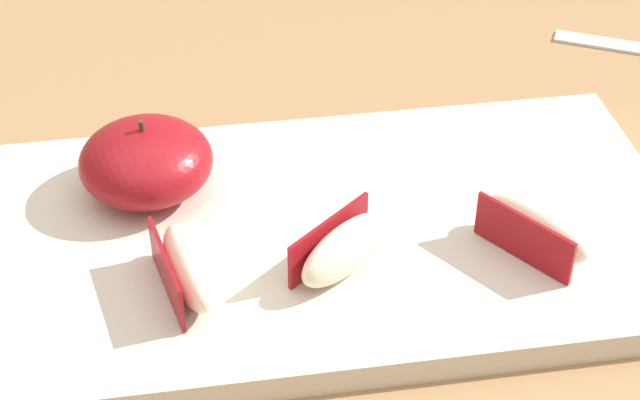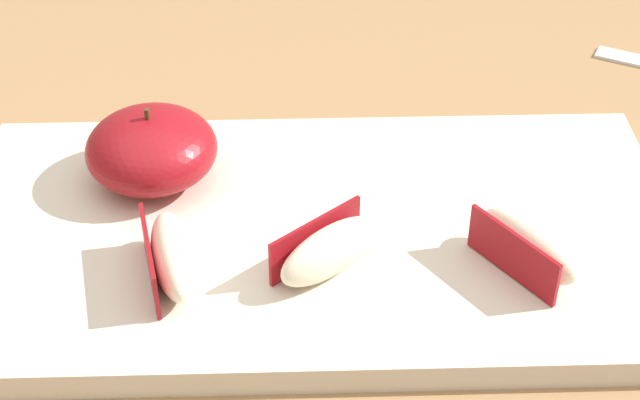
{
  "view_description": "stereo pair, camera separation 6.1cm",
  "coord_description": "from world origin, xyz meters",
  "px_view_note": "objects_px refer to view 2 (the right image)",
  "views": [
    {
      "loc": [
        0.0,
        -0.49,
        1.18
      ],
      "look_at": [
        0.08,
        -0.01,
        0.8
      ],
      "focal_mm": 56.33,
      "sensor_mm": 36.0,
      "label": 1
    },
    {
      "loc": [
        0.06,
        -0.5,
        1.18
      ],
      "look_at": [
        0.08,
        -0.01,
        0.8
      ],
      "focal_mm": 56.33,
      "sensor_mm": 36.0,
      "label": 2
    }
  ],
  "objects_px": {
    "cutting_board": "(320,236)",
    "apple_wedge_front": "(527,246)",
    "apple_wedge_middle": "(329,250)",
    "apple_wedge_near_knife": "(170,256)",
    "apple_half_skin_up": "(152,149)"
  },
  "relations": [
    {
      "from": "cutting_board",
      "to": "apple_wedge_front",
      "type": "bearing_deg",
      "value": -19.61
    },
    {
      "from": "cutting_board",
      "to": "apple_wedge_front",
      "type": "relative_size",
      "value": 6.15
    },
    {
      "from": "apple_wedge_middle",
      "to": "apple_wedge_near_knife",
      "type": "bearing_deg",
      "value": -178.3
    },
    {
      "from": "apple_half_skin_up",
      "to": "apple_wedge_front",
      "type": "bearing_deg",
      "value": -22.75
    },
    {
      "from": "apple_half_skin_up",
      "to": "cutting_board",
      "type": "bearing_deg",
      "value": -26.07
    },
    {
      "from": "cutting_board",
      "to": "apple_wedge_front",
      "type": "xyz_separation_m",
      "value": [
        0.12,
        -0.04,
        0.02
      ]
    },
    {
      "from": "apple_half_skin_up",
      "to": "apple_wedge_front",
      "type": "relative_size",
      "value": 1.17
    },
    {
      "from": "cutting_board",
      "to": "apple_half_skin_up",
      "type": "distance_m",
      "value": 0.12
    },
    {
      "from": "apple_wedge_middle",
      "to": "apple_wedge_front",
      "type": "distance_m",
      "value": 0.12
    },
    {
      "from": "apple_wedge_front",
      "to": "apple_half_skin_up",
      "type": "bearing_deg",
      "value": 157.25
    },
    {
      "from": "apple_half_skin_up",
      "to": "apple_wedge_middle",
      "type": "bearing_deg",
      "value": -40.44
    },
    {
      "from": "apple_wedge_middle",
      "to": "apple_half_skin_up",
      "type": "bearing_deg",
      "value": 139.56
    },
    {
      "from": "apple_half_skin_up",
      "to": "apple_wedge_middle",
      "type": "relative_size",
      "value": 1.2
    },
    {
      "from": "cutting_board",
      "to": "apple_wedge_middle",
      "type": "bearing_deg",
      "value": -84.71
    },
    {
      "from": "apple_wedge_near_knife",
      "to": "apple_wedge_middle",
      "type": "bearing_deg",
      "value": 1.7
    }
  ]
}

